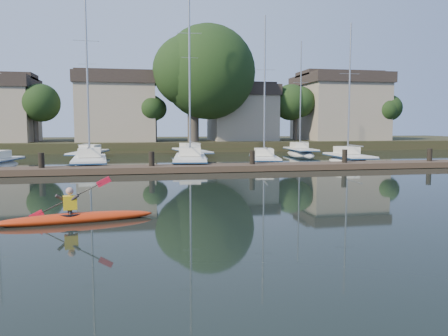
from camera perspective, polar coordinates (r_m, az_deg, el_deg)
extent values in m
plane|color=black|center=(12.31, 6.76, -7.14)|extent=(160.00, 160.00, 0.00)
ellipsoid|color=#B4330D|center=(13.03, -18.77, -6.26)|extent=(4.35, 1.30, 0.33)
cylinder|color=black|center=(13.00, -19.42, -5.83)|extent=(0.74, 0.74, 0.09)
imported|color=#2C272A|center=(12.94, -19.47, -4.34)|extent=(0.28, 0.37, 0.93)
cube|color=gold|center=(12.94, -19.47, -4.29)|extent=(0.40, 0.33, 0.38)
sphere|color=tan|center=(12.89, -19.51, -2.86)|extent=(0.21, 0.21, 0.21)
cube|color=#4B372B|center=(25.81, -2.74, 0.01)|extent=(34.00, 2.00, 0.35)
cylinder|color=black|center=(26.09, -22.71, -0.14)|extent=(0.32, 0.32, 1.80)
cylinder|color=black|center=(25.55, -9.42, 0.10)|extent=(0.32, 0.32, 1.80)
cylinder|color=black|center=(26.40, 3.71, 0.34)|extent=(0.32, 0.32, 1.80)
cylinder|color=black|center=(28.52, 15.46, 0.54)|extent=(0.32, 0.32, 1.80)
cylinder|color=black|center=(31.65, 25.23, 0.69)|extent=(0.32, 0.32, 1.80)
ellipsoid|color=silver|center=(29.92, -17.10, -0.54)|extent=(2.83, 8.74, 1.92)
cube|color=silver|center=(29.84, -17.15, 1.20)|extent=(2.60, 7.19, 0.14)
cube|color=#162D4E|center=(29.85, -17.14, 1.05)|extent=(2.69, 7.37, 0.08)
cube|color=silver|center=(30.33, -17.14, 1.98)|extent=(1.61, 2.52, 0.56)
cylinder|color=#9EA0A5|center=(30.29, -17.47, 12.86)|extent=(0.12, 0.12, 12.14)
cylinder|color=#9EA0A5|center=(28.51, -17.25, 2.64)|extent=(0.35, 3.26, 0.08)
cylinder|color=#9EA0A5|center=(30.51, -17.56, 15.57)|extent=(1.62, 0.16, 0.03)
ellipsoid|color=silver|center=(29.77, -4.44, -0.34)|extent=(3.21, 9.37, 1.94)
cube|color=silver|center=(29.69, -4.45, 1.42)|extent=(2.92, 7.72, 0.14)
cube|color=#162D4E|center=(29.69, -4.45, 1.26)|extent=(3.02, 7.91, 0.08)
cube|color=silver|center=(30.21, -4.45, 2.21)|extent=(1.72, 2.72, 0.56)
cylinder|color=#9EA0A5|center=(30.23, -4.55, 14.20)|extent=(0.12, 0.12, 13.26)
cylinder|color=#9EA0A5|center=(28.26, -4.47, 2.87)|extent=(0.49, 3.47, 0.08)
cylinder|color=#9EA0A5|center=(30.51, -4.57, 17.15)|extent=(1.62, 0.22, 0.03)
ellipsoid|color=silver|center=(31.06, 5.27, -0.02)|extent=(3.21, 7.32, 1.69)
cube|color=silver|center=(30.99, 5.28, 1.45)|extent=(2.87, 6.05, 0.12)
cube|color=#162D4E|center=(30.99, 5.28, 1.32)|extent=(2.97, 6.21, 0.07)
cube|color=silver|center=(31.39, 5.22, 2.11)|extent=(1.60, 2.19, 0.49)
cylinder|color=#9EA0A5|center=(31.24, 5.33, 10.52)|extent=(0.11, 0.11, 9.76)
cylinder|color=#9EA0A5|center=(29.89, 5.47, 2.66)|extent=(0.59, 2.66, 0.07)
cylinder|color=#9EA0A5|center=(31.36, 5.34, 12.65)|extent=(1.40, 0.30, 0.03)
ellipsoid|color=silver|center=(33.43, 15.94, 0.15)|extent=(2.32, 6.73, 1.80)
cube|color=silver|center=(33.36, 15.98, 1.61)|extent=(2.16, 5.53, 0.13)
cube|color=#162D4E|center=(33.36, 15.98, 1.48)|extent=(2.25, 5.67, 0.08)
cube|color=silver|center=(33.70, 15.72, 2.25)|extent=(1.42, 1.92, 0.52)
cylinder|color=#9EA0A5|center=(33.57, 16.06, 9.82)|extent=(0.11, 0.11, 9.49)
cylinder|color=#9EA0A5|center=(32.41, 16.73, 2.82)|extent=(0.20, 2.52, 0.08)
cylinder|color=#9EA0A5|center=(33.68, 16.11, 11.75)|extent=(1.52, 0.10, 0.03)
ellipsoid|color=silver|center=(38.47, -17.21, 0.83)|extent=(3.28, 8.30, 1.71)
cube|color=silver|center=(38.42, -17.25, 2.03)|extent=(2.93, 6.85, 0.13)
cube|color=#162D4E|center=(38.42, -17.24, 1.92)|extent=(3.03, 7.02, 0.07)
cube|color=silver|center=(38.86, -17.06, 2.56)|extent=(1.64, 2.45, 0.49)
cylinder|color=#9EA0A5|center=(38.76, -17.40, 10.78)|extent=(0.11, 0.11, 11.69)
cylinder|color=#9EA0A5|center=(37.22, -17.80, 3.02)|extent=(0.61, 3.04, 0.07)
cylinder|color=#9EA0A5|center=(38.92, -17.46, 12.83)|extent=(1.42, 0.28, 0.03)
ellipsoid|color=silver|center=(38.88, -4.30, 1.09)|extent=(3.15, 9.47, 1.77)
cube|color=silver|center=(38.83, -4.30, 2.32)|extent=(2.84, 7.80, 0.13)
cube|color=#162D4E|center=(38.83, -4.30, 2.21)|extent=(2.94, 7.99, 0.07)
cube|color=silver|center=(39.35, -4.51, 2.86)|extent=(1.63, 2.75, 0.51)
cylinder|color=#9EA0A5|center=(39.28, -4.48, 11.93)|extent=(0.11, 0.11, 13.01)
cylinder|color=#9EA0A5|center=(37.44, -3.79, 3.34)|extent=(0.54, 3.51, 0.07)
cylinder|color=#9EA0A5|center=(39.48, -4.50, 14.18)|extent=(1.48, 0.22, 0.03)
ellipsoid|color=silver|center=(42.07, 9.92, 1.37)|extent=(2.47, 7.39, 1.72)
cube|color=silver|center=(42.02, 9.94, 2.48)|extent=(2.28, 6.08, 0.13)
cube|color=#162D4E|center=(42.03, 9.94, 2.38)|extent=(2.36, 6.23, 0.07)
cube|color=silver|center=(42.42, 9.78, 2.97)|extent=(1.43, 2.13, 0.50)
cylinder|color=#9EA0A5|center=(42.27, 9.97, 9.33)|extent=(0.11, 0.11, 9.98)
cylinder|color=#9EA0A5|center=(40.95, 10.39, 3.41)|extent=(0.29, 2.76, 0.07)
cylinder|color=#9EA0A5|center=(42.37, 10.00, 10.95)|extent=(1.45, 0.14, 0.03)
cube|color=#252D16|center=(55.59, -7.21, 3.26)|extent=(90.00, 24.00, 1.00)
cube|color=gray|center=(49.50, -13.78, 6.92)|extent=(8.00, 8.00, 6.00)
cube|color=#322A24|center=(49.72, -13.88, 11.06)|extent=(8.40, 8.40, 1.20)
cube|color=gray|center=(50.79, 2.31, 6.47)|extent=(7.00, 7.00, 5.00)
cube|color=#322A24|center=(50.94, 2.32, 9.96)|extent=(7.35, 7.35, 1.20)
cube|color=gray|center=(54.83, 14.71, 7.01)|extent=(9.00, 9.00, 6.50)
cube|color=#322A24|center=(55.07, 14.81, 11.01)|extent=(9.45, 9.45, 1.20)
cylinder|color=#524941|center=(46.78, -4.05, 6.54)|extent=(1.20, 1.20, 5.00)
sphere|color=black|center=(47.13, -4.09, 12.62)|extent=(8.50, 8.50, 8.50)
cylinder|color=#524941|center=(48.53, -23.37, 4.88)|extent=(0.48, 0.48, 3.00)
sphere|color=black|center=(48.59, -23.48, 7.83)|extent=(3.40, 3.40, 3.40)
cylinder|color=#524941|center=(46.96, -8.98, 5.14)|extent=(0.38, 0.38, 2.80)
sphere|color=black|center=(46.99, -9.03, 7.82)|extent=(2.72, 2.72, 2.72)
cylinder|color=#524941|center=(51.09, 9.29, 5.38)|extent=(0.50, 0.50, 3.20)
sphere|color=black|center=(51.15, 9.34, 8.35)|extent=(3.57, 3.57, 3.57)
cylinder|color=#524941|center=(54.06, 19.88, 4.82)|extent=(0.41, 0.41, 2.60)
sphere|color=black|center=(54.08, 19.95, 7.09)|extent=(2.89, 2.89, 2.89)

